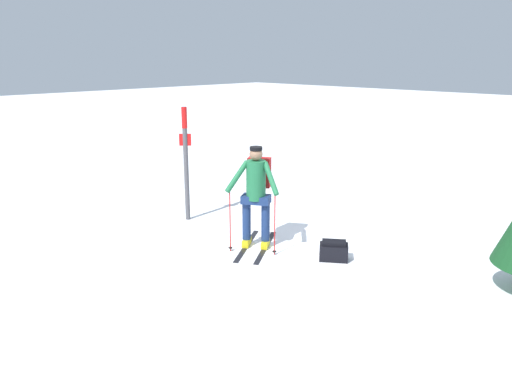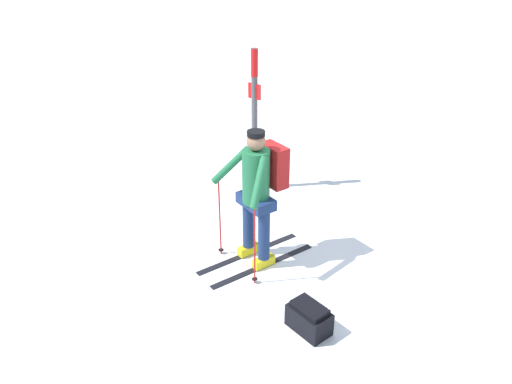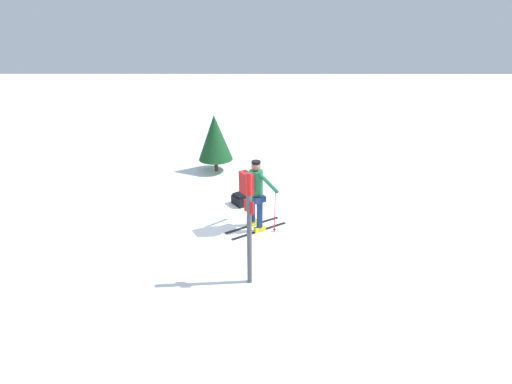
{
  "view_description": "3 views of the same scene",
  "coord_description": "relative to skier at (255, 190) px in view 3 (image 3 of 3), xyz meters",
  "views": [
    {
      "loc": [
        -6.64,
        -5.56,
        3.31
      ],
      "look_at": [
        -0.66,
        0.3,
        1.02
      ],
      "focal_mm": 35.0,
      "sensor_mm": 36.0,
      "label": 1
    },
    {
      "loc": [
        -1.02,
        -5.15,
        3.86
      ],
      "look_at": [
        -0.66,
        0.3,
        1.02
      ],
      "focal_mm": 35.0,
      "sensor_mm": 36.0,
      "label": 2
    },
    {
      "loc": [
        -0.7,
        7.9,
        4.46
      ],
      "look_at": [
        -0.66,
        0.3,
        1.02
      ],
      "focal_mm": 24.0,
      "sensor_mm": 36.0,
      "label": 3
    }
  ],
  "objects": [
    {
      "name": "skier",
      "position": [
        0.0,
        0.0,
        0.0
      ],
      "size": [
        1.58,
        1.21,
        1.82
      ],
      "color": "black",
      "rests_on": "ground_plane"
    },
    {
      "name": "pine_tree",
      "position": [
        1.43,
        -4.15,
        0.17
      ],
      "size": [
        1.23,
        1.23,
        2.04
      ],
      "color": "#4C331E",
      "rests_on": "ground_plane"
    },
    {
      "name": "dropped_backpack",
      "position": [
        0.45,
        -1.37,
        -0.91
      ],
      "size": [
        0.51,
        0.55,
        0.33
      ],
      "color": "black",
      "rests_on": "ground_plane"
    },
    {
      "name": "trail_marker",
      "position": [
        0.08,
        2.08,
        0.3
      ],
      "size": [
        0.19,
        0.18,
        2.33
      ],
      "color": "#4C4C51",
      "rests_on": "ground_plane"
    },
    {
      "name": "ground_plane",
      "position": [
        0.63,
        -0.33,
        -1.07
      ],
      "size": [
        80.0,
        80.0,
        0.0
      ],
      "primitive_type": "plane",
      "color": "white"
    }
  ]
}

